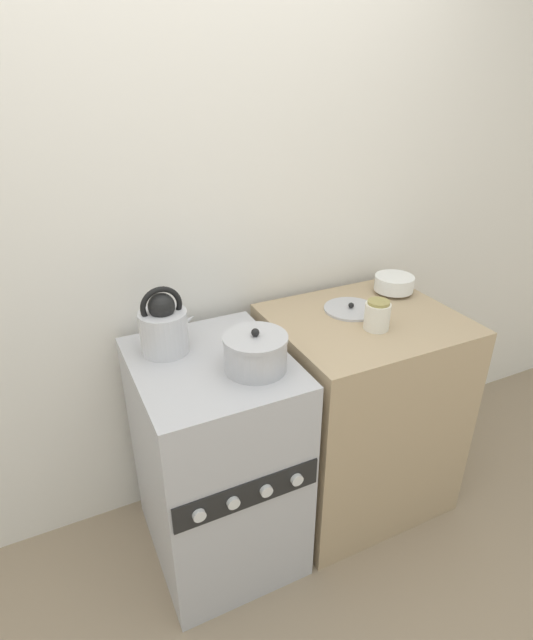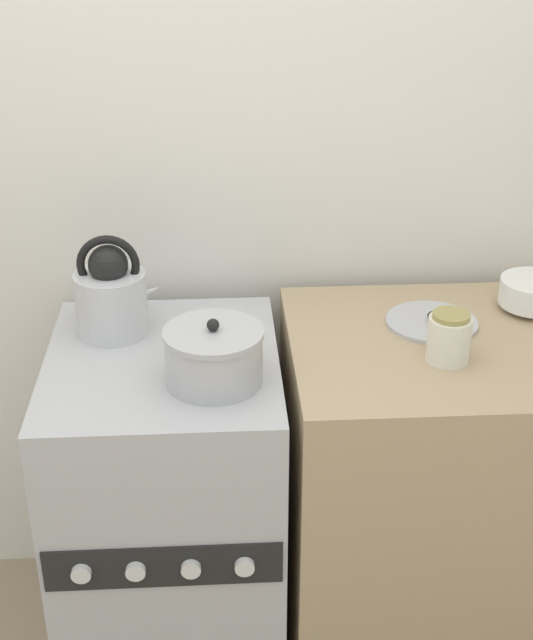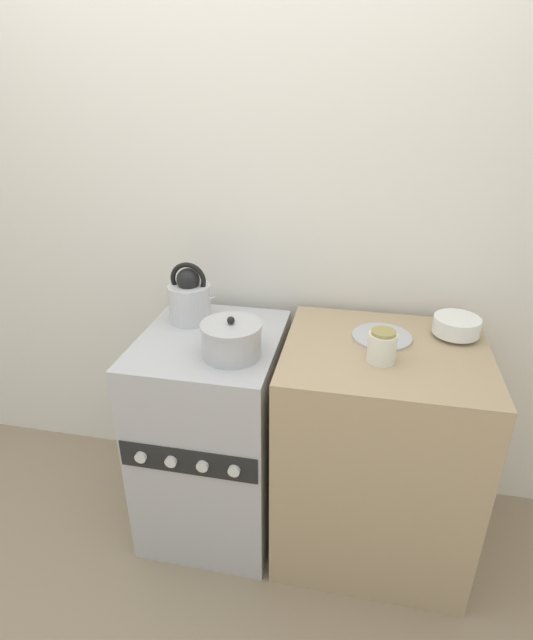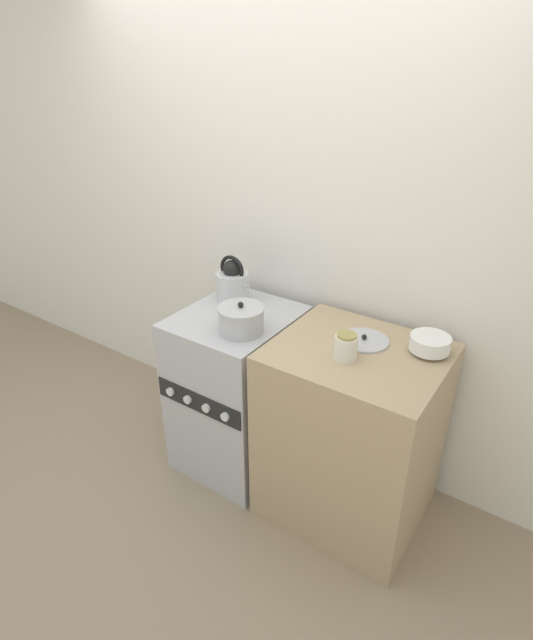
{
  "view_description": "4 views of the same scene",
  "coord_description": "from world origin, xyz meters",
  "px_view_note": "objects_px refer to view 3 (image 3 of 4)",
  "views": [
    {
      "loc": [
        -0.48,
        -1.13,
        1.85
      ],
      "look_at": [
        0.21,
        0.3,
        1.04
      ],
      "focal_mm": 28.0,
      "sensor_mm": 36.0,
      "label": 1
    },
    {
      "loc": [
        0.14,
        -1.52,
        1.94
      ],
      "look_at": [
        0.25,
        0.29,
        1.02
      ],
      "focal_mm": 50.0,
      "sensor_mm": 36.0,
      "label": 2
    },
    {
      "loc": [
        0.57,
        -1.34,
        1.82
      ],
      "look_at": [
        0.23,
        0.34,
        1.01
      ],
      "focal_mm": 28.0,
      "sensor_mm": 36.0,
      "label": 3
    },
    {
      "loc": [
        1.4,
        -1.46,
        2.08
      ],
      "look_at": [
        0.22,
        0.28,
        0.97
      ],
      "focal_mm": 28.0,
      "sensor_mm": 36.0,
      "label": 4
    }
  ],
  "objects_px": {
    "kettle": "(190,298)",
    "storage_jar": "(382,347)",
    "stove": "(214,432)",
    "loose_pot_lid": "(382,337)",
    "cooking_pot": "(231,340)",
    "enamel_bowl": "(456,326)"
  },
  "relations": [
    {
      "from": "kettle",
      "to": "cooking_pot",
      "type": "bearing_deg",
      "value": -45.95
    },
    {
      "from": "stove",
      "to": "storage_jar",
      "type": "relative_size",
      "value": 7.76
    },
    {
      "from": "kettle",
      "to": "storage_jar",
      "type": "height_order",
      "value": "kettle"
    },
    {
      "from": "cooking_pot",
      "to": "loose_pot_lid",
      "type": "height_order",
      "value": "cooking_pot"
    },
    {
      "from": "enamel_bowl",
      "to": "loose_pot_lid",
      "type": "distance_m",
      "value": 0.29
    },
    {
      "from": "cooking_pot",
      "to": "storage_jar",
      "type": "relative_size",
      "value": 1.88
    },
    {
      "from": "stove",
      "to": "kettle",
      "type": "xyz_separation_m",
      "value": [
        -0.12,
        0.14,
        0.56
      ]
    },
    {
      "from": "cooking_pot",
      "to": "stove",
      "type": "bearing_deg",
      "value": 137.46
    },
    {
      "from": "storage_jar",
      "to": "loose_pot_lid",
      "type": "distance_m",
      "value": 0.19
    },
    {
      "from": "kettle",
      "to": "loose_pot_lid",
      "type": "xyz_separation_m",
      "value": [
        0.78,
        -0.04,
        -0.08
      ]
    },
    {
      "from": "stove",
      "to": "cooking_pot",
      "type": "xyz_separation_m",
      "value": [
        0.12,
        -0.11,
        0.52
      ]
    },
    {
      "from": "cooking_pot",
      "to": "enamel_bowl",
      "type": "relative_size",
      "value": 1.28
    },
    {
      "from": "stove",
      "to": "kettle",
      "type": "bearing_deg",
      "value": 130.99
    },
    {
      "from": "enamel_bowl",
      "to": "kettle",
      "type": "bearing_deg",
      "value": -178.59
    },
    {
      "from": "stove",
      "to": "loose_pot_lid",
      "type": "distance_m",
      "value": 0.83
    },
    {
      "from": "loose_pot_lid",
      "to": "kettle",
      "type": "bearing_deg",
      "value": 176.96
    },
    {
      "from": "enamel_bowl",
      "to": "storage_jar",
      "type": "distance_m",
      "value": 0.38
    },
    {
      "from": "enamel_bowl",
      "to": "cooking_pot",
      "type": "bearing_deg",
      "value": -161.02
    },
    {
      "from": "kettle",
      "to": "storage_jar",
      "type": "distance_m",
      "value": 0.81
    },
    {
      "from": "kettle",
      "to": "storage_jar",
      "type": "xyz_separation_m",
      "value": [
        0.78,
        -0.22,
        -0.02
      ]
    },
    {
      "from": "kettle",
      "to": "loose_pot_lid",
      "type": "height_order",
      "value": "kettle"
    },
    {
      "from": "enamel_bowl",
      "to": "loose_pot_lid",
      "type": "relative_size",
      "value": 0.77
    }
  ]
}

